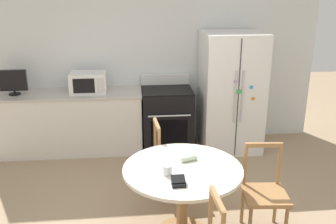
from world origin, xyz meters
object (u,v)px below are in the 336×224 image
Objects in this scene: oven_range at (167,118)px; wallet at (178,182)px; dining_chair_far at (170,159)px; candle_glass at (167,170)px; microwave at (89,83)px; countertop_tv at (13,82)px; dining_chair_right at (264,193)px; refrigerator at (231,92)px.

oven_range reaches higher than wallet.
candle_glass is at bearing -12.20° from dining_chair_far.
microwave reaches higher than dining_chair_far.
dining_chair_right is at bearing -36.62° from countertop_tv.
countertop_tv is 0.41× the size of dining_chair_far.
microwave reaches higher than oven_range.
microwave is 2.46m from candle_glass.
dining_chair_right is 0.99m from wallet.
candle_glass is at bearing -49.24° from countertop_tv.
candle_glass is 0.21m from wallet.
candle_glass is at bearing -68.18° from microwave.
countertop_tv reaches higher than candle_glass.
candle_glass is (-0.97, -0.09, 0.35)m from dining_chair_right.
countertop_tv reaches higher than dining_chair_right.
candle_glass is at bearing 111.94° from wallet.
refrigerator is at bearing -2.59° from microwave.
candle_glass is at bearing -95.53° from oven_range.
dining_chair_far is 1.17m from wallet.
candle_glass is (-0.22, -2.25, 0.31)m from oven_range.
oven_range reaches higher than candle_glass.
countertop_tv is at bearing 179.90° from oven_range.
refrigerator is 2.60m from wallet.
microwave reaches higher than dining_chair_right.
dining_chair_far is (-1.03, -1.25, -0.44)m from refrigerator.
wallet is (0.99, -2.46, -0.28)m from microwave.
wallet is at bearing -50.43° from countertop_tv.
dining_chair_right reaches higher than wallet.
oven_range is 11.48× the size of candle_glass.
dining_chair_far is at bearing 82.07° from candle_glass.
refrigerator reaches higher than dining_chair_right.
oven_range is at bearing 171.88° from dining_chair_far.
dining_chair_right is at bearing 40.87° from dining_chair_far.
countertop_tv reaches higher than microwave.
microwave is (-1.13, 0.02, 0.58)m from oven_range.
dining_chair_right is at bearing -95.16° from refrigerator.
oven_range is at bearing -1.03° from microwave.
countertop_tv is (-3.10, 0.08, 0.22)m from refrigerator.
dining_chair_far reaches higher than wallet.
oven_range is 1.20× the size of dining_chair_far.
microwave is 5.41× the size of candle_glass.
oven_range is 2.28m from candle_glass.
candle_glass is (1.94, -2.25, -0.31)m from countertop_tv.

